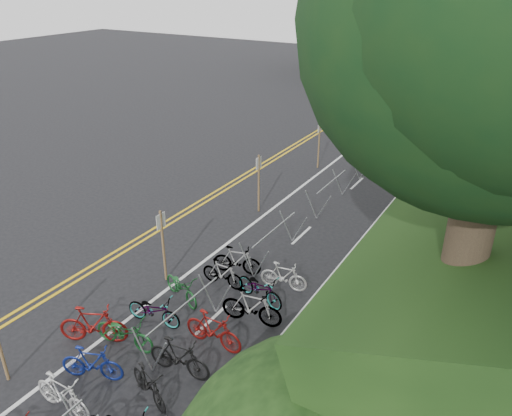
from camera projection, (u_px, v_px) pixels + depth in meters
The scene contains 7 objects.
ground at pixel (22, 366), 12.80m from camera, with size 120.00×120.00×0.00m, color black.
road_markings at pixel (248, 219), 20.34m from camera, with size 7.47×80.00×0.01m.
red_curb at pixel (384, 229), 19.46m from camera, with size 0.25×28.00×0.10m, color maroon.
bike_racks_rest at pixel (331, 188), 21.13m from camera, with size 1.14×23.00×1.17m.
signposts_rest at pixel (292, 158), 22.77m from camera, with size 0.08×18.40×2.50m.
bike_front at pixel (93, 325), 13.42m from camera, with size 1.90×0.54×1.14m, color maroon.
bike_valet at pixel (157, 351), 12.61m from camera, with size 3.42×11.38×1.10m.
Camera 1 is at (10.19, -5.34, 9.18)m, focal length 35.00 mm.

